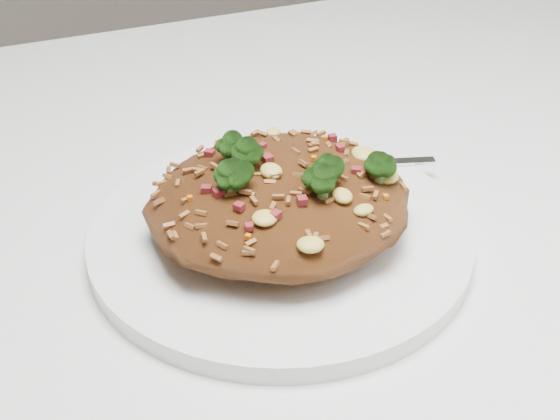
% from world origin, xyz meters
% --- Properties ---
extents(dining_table, '(1.20, 0.80, 0.75)m').
position_xyz_m(dining_table, '(0.00, 0.00, 0.66)').
color(dining_table, silver).
rests_on(dining_table, ground).
extents(plate, '(0.26, 0.26, 0.01)m').
position_xyz_m(plate, '(-0.08, -0.03, 0.76)').
color(plate, white).
rests_on(plate, dining_table).
extents(fried_rice, '(0.18, 0.16, 0.07)m').
position_xyz_m(fried_rice, '(-0.08, -0.03, 0.79)').
color(fried_rice, brown).
rests_on(fried_rice, plate).
extents(fork, '(0.16, 0.06, 0.00)m').
position_xyz_m(fork, '(-0.01, 0.02, 0.77)').
color(fork, silver).
rests_on(fork, plate).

